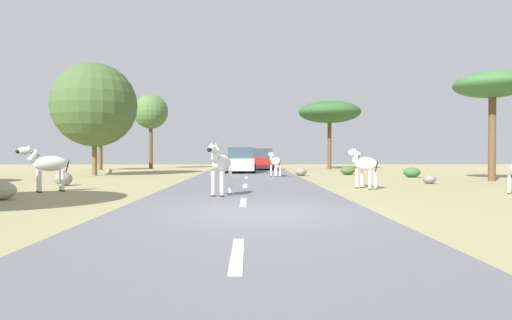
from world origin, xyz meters
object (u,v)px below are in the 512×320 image
(zebra_1, at_px, (275,162))
(tree_4, at_px, (493,86))
(zebra_0, at_px, (221,164))
(tree_7, at_px, (100,132))
(zebra_4, at_px, (364,164))
(tree_3, at_px, (151,112))
(bush_1, at_px, (348,170))
(tree_6, at_px, (94,105))
(rock_0, at_px, (1,191))
(rock_4, at_px, (429,179))
(rock_3, at_px, (301,172))
(tree_0, at_px, (330,112))
(zebra_2, at_px, (48,164))
(car_1, at_px, (240,161))
(bush_0, at_px, (412,172))
(car_0, at_px, (262,160))
(rock_1, at_px, (63,179))
(rock_2, at_px, (109,171))

(zebra_1, bearing_deg, tree_4, -41.05)
(zebra_0, relative_size, zebra_1, 1.19)
(zebra_1, height_order, tree_7, tree_7)
(zebra_4, height_order, tree_4, tree_4)
(tree_3, bearing_deg, bush_1, -36.87)
(tree_6, xyz_separation_m, rock_0, (2.28, -14.05, -4.10))
(zebra_0, bearing_deg, tree_3, -55.75)
(rock_4, bearing_deg, zebra_0, -146.69)
(tree_4, bearing_deg, rock_4, -155.03)
(zebra_0, xyz_separation_m, rock_3, (4.05, 12.82, -0.78))
(tree_0, relative_size, tree_4, 1.10)
(zebra_2, relative_size, bush_1, 1.78)
(car_1, distance_m, bush_0, 11.32)
(zebra_2, height_order, tree_3, tree_3)
(tree_3, height_order, tree_7, tree_3)
(bush_1, bearing_deg, car_1, 162.19)
(tree_6, bearing_deg, tree_7, 106.77)
(zebra_0, xyz_separation_m, car_0, (1.99, 21.99, -0.18))
(tree_3, xyz_separation_m, rock_1, (1.00, -20.67, -4.81))
(bush_0, bearing_deg, car_1, 151.90)
(zebra_4, xyz_separation_m, tree_3, (-13.33, 22.43, 4.16))
(zebra_4, height_order, bush_0, zebra_4)
(tree_0, bearing_deg, tree_6, -146.83)
(tree_4, bearing_deg, zebra_1, 162.44)
(rock_4, bearing_deg, car_1, 129.96)
(zebra_1, bearing_deg, bush_0, -23.35)
(car_1, height_order, rock_0, car_1)
(zebra_4, xyz_separation_m, tree_0, (2.63, 21.14, 4.04))
(rock_3, bearing_deg, zebra_1, -134.60)
(rock_2, bearing_deg, rock_0, -81.78)
(rock_3, bearing_deg, bush_0, -15.29)
(zebra_4, distance_m, car_1, 14.19)
(tree_3, relative_size, tree_4, 1.24)
(bush_1, relative_size, rock_1, 1.27)
(tree_3, xyz_separation_m, bush_0, (18.22, -14.50, -4.82))
(zebra_0, bearing_deg, bush_1, -100.10)
(bush_0, bearing_deg, tree_3, 141.47)
(tree_6, distance_m, rock_2, 5.59)
(bush_1, height_order, rock_0, bush_1)
(tree_3, height_order, rock_4, tree_3)
(tree_0, distance_m, rock_2, 19.06)
(zebra_0, bearing_deg, tree_4, -132.10)
(rock_3, distance_m, rock_4, 8.50)
(tree_4, distance_m, bush_0, 6.19)
(car_1, bearing_deg, tree_3, 129.96)
(tree_3, bearing_deg, rock_0, -86.58)
(zebra_2, distance_m, tree_7, 21.13)
(zebra_2, distance_m, rock_2, 15.37)
(rock_3, bearing_deg, zebra_4, -82.36)
(rock_0, xyz_separation_m, rock_1, (-0.57, 5.56, 0.01))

